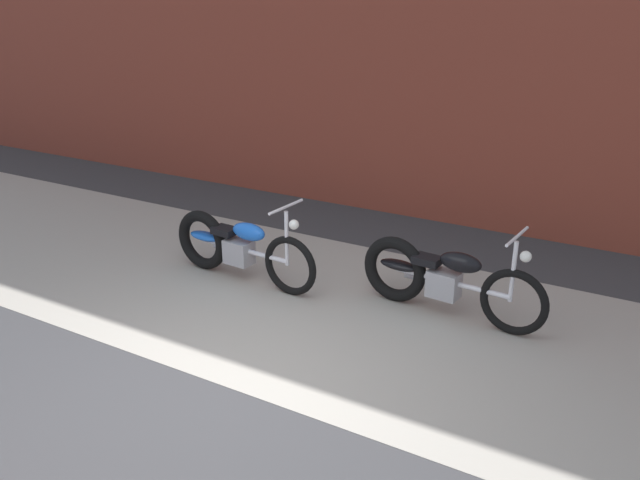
% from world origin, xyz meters
% --- Properties ---
extents(ground_plane, '(80.00, 80.00, 0.00)m').
position_xyz_m(ground_plane, '(0.00, 0.00, 0.00)').
color(ground_plane, '#38383A').
extents(sidewalk_slab, '(36.00, 3.50, 0.01)m').
position_xyz_m(sidewalk_slab, '(0.00, 1.75, 0.00)').
color(sidewalk_slab, '#9E998E').
rests_on(sidewalk_slab, ground).
extents(brick_building_wall, '(36.00, 0.50, 5.85)m').
position_xyz_m(brick_building_wall, '(0.00, 5.20, 2.93)').
color(brick_building_wall, brown).
rests_on(brick_building_wall, ground).
extents(motorcycle_blue, '(2.01, 0.58, 1.03)m').
position_xyz_m(motorcycle_blue, '(-1.36, 1.86, 0.40)').
color(motorcycle_blue, black).
rests_on(motorcycle_blue, ground).
extents(motorcycle_black, '(2.01, 0.58, 1.03)m').
position_xyz_m(motorcycle_black, '(0.99, 2.20, 0.40)').
color(motorcycle_black, black).
rests_on(motorcycle_black, ground).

